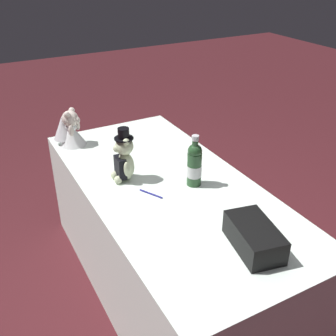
# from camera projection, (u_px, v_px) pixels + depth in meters

# --- Properties ---
(ground_plane) EXTENTS (12.00, 12.00, 0.00)m
(ground_plane) POSITION_uv_depth(u_px,v_px,m) (168.00, 282.00, 2.47)
(ground_plane) COLOR #47191E
(reception_table) EXTENTS (1.79, 0.84, 0.71)m
(reception_table) POSITION_uv_depth(u_px,v_px,m) (168.00, 237.00, 2.30)
(reception_table) COLOR white
(reception_table) RESTS_ON ground_plane
(teddy_bear_groom) EXTENTS (0.14, 0.13, 0.30)m
(teddy_bear_groom) POSITION_uv_depth(u_px,v_px,m) (124.00, 159.00, 2.12)
(teddy_bear_groom) COLOR beige
(teddy_bear_groom) RESTS_ON reception_table
(teddy_bear_bride) EXTENTS (0.21, 0.22, 0.23)m
(teddy_bear_bride) POSITION_uv_depth(u_px,v_px,m) (69.00, 130.00, 2.51)
(teddy_bear_bride) COLOR white
(teddy_bear_bride) RESTS_ON reception_table
(champagne_bottle) EXTENTS (0.08, 0.08, 0.28)m
(champagne_bottle) POSITION_uv_depth(u_px,v_px,m) (194.00, 164.00, 2.07)
(champagne_bottle) COLOR #264C29
(champagne_bottle) RESTS_ON reception_table
(signing_pen) EXTENTS (0.13, 0.08, 0.01)m
(signing_pen) POSITION_uv_depth(u_px,v_px,m) (150.00, 193.00, 2.04)
(signing_pen) COLOR navy
(signing_pen) RESTS_ON reception_table
(gift_case_black) EXTENTS (0.31, 0.21, 0.11)m
(gift_case_black) POSITION_uv_depth(u_px,v_px,m) (254.00, 237.00, 1.66)
(gift_case_black) COLOR black
(gift_case_black) RESTS_ON reception_table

